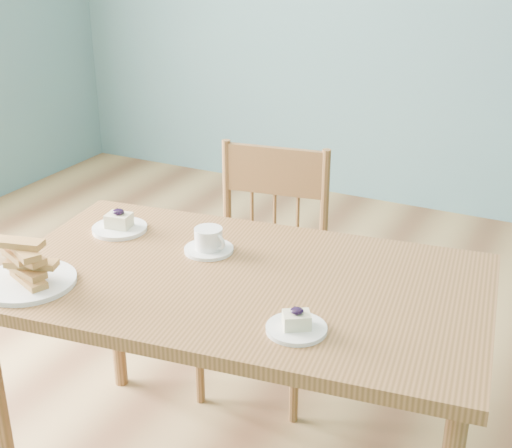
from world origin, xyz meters
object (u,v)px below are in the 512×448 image
dining_table (242,300)px  biscotti_plate (26,269)px  coffee_cup (209,242)px  cheesecake_plate_far (119,225)px  dining_chair (264,272)px  cheesecake_plate_near (296,325)px

dining_table → biscotti_plate: (-0.47, -0.28, 0.11)m
coffee_cup → dining_table: bearing=-17.7°
dining_table → cheesecake_plate_far: 0.48m
dining_chair → coffee_cup: 0.48m
cheesecake_plate_far → biscotti_plate: bearing=-90.5°
cheesecake_plate_far → coffee_cup: 0.31m
dining_table → coffee_cup: coffee_cup is taller
dining_table → cheesecake_plate_near: (0.23, -0.17, 0.08)m
cheesecake_plate_far → dining_chair: bearing=52.5°
dining_chair → coffee_cup: (0.02, -0.39, 0.28)m
dining_chair → biscotti_plate: (-0.30, -0.76, 0.29)m
dining_table → biscotti_plate: biscotti_plate is taller
cheesecake_plate_near → biscotti_plate: 0.71m
cheesecake_plate_far → dining_table: bearing=-12.4°
cheesecake_plate_far → biscotti_plate: 0.38m
dining_table → biscotti_plate: size_ratio=5.54×
cheesecake_plate_near → coffee_cup: 0.47m
dining_chair → cheesecake_plate_near: dining_chair is taller
biscotti_plate → cheesecake_plate_far: bearing=89.5°
dining_chair → biscotti_plate: dining_chair is taller
cheesecake_plate_far → coffee_cup: bearing=-0.8°
coffee_cup → cheesecake_plate_far: bearing=-166.2°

